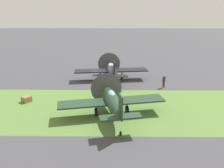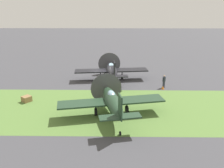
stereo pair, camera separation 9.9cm
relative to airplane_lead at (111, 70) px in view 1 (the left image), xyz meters
The scene contains 7 objects.
ground_plane 2.21m from the airplane_lead, 159.70° to the right, with size 160.00×160.00×0.00m, color #424247.
grass_verge 9.83m from the airplane_lead, 98.59° to the right, with size 120.00×11.00×0.01m, color #567A38.
airplane_lead is the anchor object (origin of this frame).
airplane_wingman 11.27m from the airplane_lead, 88.75° to the right, with size 10.66×8.51×3.77m.
ground_crew_chief 7.64m from the airplane_lead, 23.15° to the right, with size 0.49×0.46×1.73m.
supply_crate 12.45m from the airplane_lead, 140.44° to the right, with size 0.90×0.90×0.64m, color olive.
runway_marker_cone 7.80m from the airplane_lead, 28.04° to the right, with size 0.36×0.36×0.44m, color orange.
Camera 1 is at (1.88, -31.04, 10.40)m, focal length 36.42 mm.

